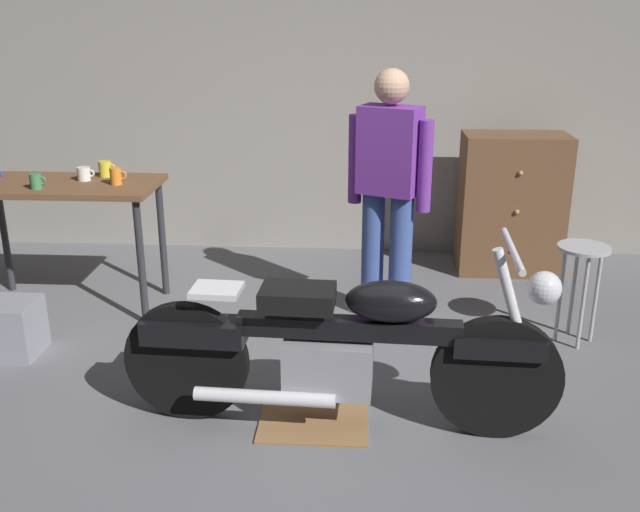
% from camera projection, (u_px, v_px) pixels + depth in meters
% --- Properties ---
extents(ground_plane, '(12.00, 12.00, 0.00)m').
position_uv_depth(ground_plane, '(301.00, 417.00, 3.74)').
color(ground_plane, slate).
extents(back_wall, '(8.00, 0.12, 3.10)m').
position_uv_depth(back_wall, '(328.00, 67.00, 5.85)').
color(back_wall, gray).
rests_on(back_wall, ground_plane).
extents(workbench, '(1.30, 0.64, 0.90)m').
position_uv_depth(workbench, '(63.00, 199.00, 4.86)').
color(workbench, brown).
rests_on(workbench, ground_plane).
extents(motorcycle, '(2.19, 0.60, 1.00)m').
position_uv_depth(motorcycle, '(342.00, 346.00, 3.52)').
color(motorcycle, black).
rests_on(motorcycle, ground_plane).
extents(person_standing, '(0.53, 0.35, 1.67)m').
position_uv_depth(person_standing, '(389.00, 186.00, 4.62)').
color(person_standing, '#3D549B').
rests_on(person_standing, ground_plane).
extents(shop_stool, '(0.32, 0.32, 0.64)m').
position_uv_depth(shop_stool, '(582.00, 268.00, 4.42)').
color(shop_stool, '#B2B2B7').
rests_on(shop_stool, ground_plane).
extents(wooden_dresser, '(0.80, 0.47, 1.10)m').
position_uv_depth(wooden_dresser, '(511.00, 204.00, 5.63)').
color(wooden_dresser, brown).
rests_on(wooden_dresser, ground_plane).
extents(drip_tray, '(0.56, 0.40, 0.01)m').
position_uv_depth(drip_tray, '(313.00, 423.00, 3.68)').
color(drip_tray, olive).
rests_on(drip_tray, ground_plane).
extents(storage_bin, '(0.44, 0.32, 0.34)m').
position_uv_depth(storage_bin, '(2.00, 328.00, 4.37)').
color(storage_bin, gray).
rests_on(storage_bin, ground_plane).
extents(mug_white_ceramic, '(0.12, 0.09, 0.09)m').
position_uv_depth(mug_white_ceramic, '(84.00, 174.00, 4.87)').
color(mug_white_ceramic, white).
rests_on(mug_white_ceramic, workbench).
extents(mug_orange_travel, '(0.11, 0.08, 0.11)m').
position_uv_depth(mug_orange_travel, '(116.00, 176.00, 4.76)').
color(mug_orange_travel, orange).
rests_on(mug_orange_travel, workbench).
extents(mug_yellow_tall, '(0.12, 0.09, 0.11)m').
position_uv_depth(mug_yellow_tall, '(105.00, 169.00, 4.98)').
color(mug_yellow_tall, yellow).
rests_on(mug_yellow_tall, workbench).
extents(mug_green_speckled, '(0.11, 0.08, 0.10)m').
position_uv_depth(mug_green_speckled, '(36.00, 181.00, 4.65)').
color(mug_green_speckled, '#3D7F4C').
rests_on(mug_green_speckled, workbench).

